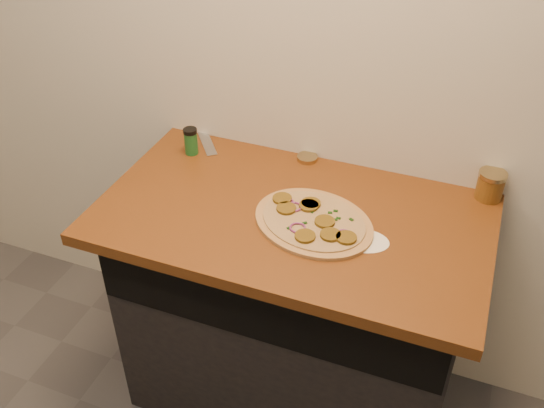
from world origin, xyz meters
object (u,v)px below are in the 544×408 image
at_px(pizza, 313,221).
at_px(chefs_knife, 203,132).
at_px(salsa_jar, 490,185).

xyz_separation_m(pizza, chefs_knife, (-0.55, 0.37, -0.00)).
relative_size(chefs_knife, salsa_jar, 2.53).
relative_size(pizza, chefs_knife, 1.99).
xyz_separation_m(pizza, salsa_jar, (0.48, 0.33, 0.04)).
height_order(chefs_knife, salsa_jar, salsa_jar).
height_order(pizza, chefs_knife, pizza).
bearing_deg(salsa_jar, chefs_knife, 177.79).
relative_size(pizza, salsa_jar, 5.03).
distance_m(chefs_knife, salsa_jar, 1.03).
bearing_deg(chefs_knife, pizza, -33.74).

